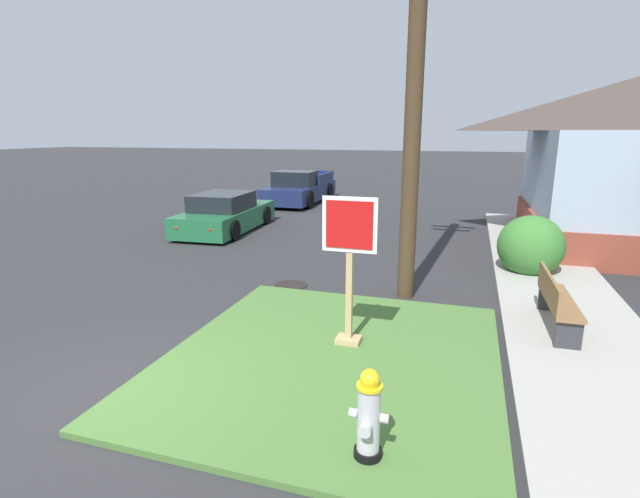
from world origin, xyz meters
TOP-DOWN VIEW (x-y plane):
  - ground_plane at (0.00, 0.00)m, footprint 160.00×160.00m
  - grass_corner_patch at (2.45, 1.72)m, footprint 4.54×5.12m
  - sidewalk_strip at (5.92, 6.09)m, footprint 2.20×17.50m
  - fire_hydrant at (3.38, -0.26)m, footprint 0.38×0.34m
  - stop_sign at (2.57, 2.17)m, footprint 0.79×0.28m
  - manhole_cover at (0.69, 4.70)m, footprint 0.70×0.70m
  - parked_sedan_green at (-3.39, 9.42)m, footprint 2.11×4.48m
  - pickup_truck_navy at (-3.20, 16.03)m, footprint 2.14×5.14m
  - street_bench at (5.56, 3.64)m, footprint 0.44×1.75m
  - utility_pole at (3.08, 4.73)m, footprint 1.42×0.31m
  - shrub_by_curb at (5.53, 6.97)m, footprint 1.42×1.42m

SIDE VIEW (x-z plane):
  - ground_plane at x=0.00m, z-range 0.00..0.00m
  - manhole_cover at x=0.69m, z-range 0.00..0.02m
  - grass_corner_patch at x=2.45m, z-range 0.00..0.08m
  - sidewalk_strip at x=5.92m, z-range 0.00..0.12m
  - fire_hydrant at x=3.38m, z-range 0.06..0.98m
  - parked_sedan_green at x=-3.39m, z-range -0.08..1.17m
  - street_bench at x=5.56m, z-range 0.17..1.02m
  - pickup_truck_navy at x=-3.20m, z-range -0.12..1.36m
  - shrub_by_curb at x=5.53m, z-range 0.00..1.37m
  - stop_sign at x=2.57m, z-range 0.08..2.28m
  - utility_pole at x=3.08m, z-range 0.15..10.40m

